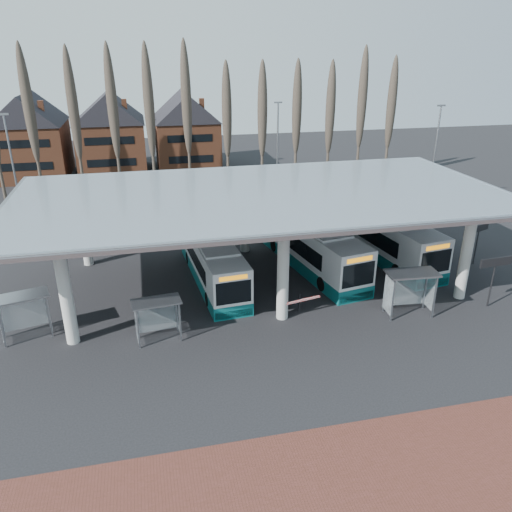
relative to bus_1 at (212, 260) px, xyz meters
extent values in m
plane|color=black|center=(3.30, -8.77, -1.51)|extent=(140.00, 140.00, 0.00)
cylinder|color=beige|center=(-8.70, -6.27, 1.49)|extent=(0.70, 0.70, 6.00)
cylinder|color=beige|center=(-8.70, 4.73, 1.49)|extent=(0.70, 0.70, 6.00)
cylinder|color=beige|center=(3.30, -6.27, 1.49)|extent=(0.70, 0.70, 6.00)
cylinder|color=beige|center=(3.30, 4.73, 1.49)|extent=(0.70, 0.70, 6.00)
cylinder|color=beige|center=(15.30, -6.27, 1.49)|extent=(0.70, 0.70, 6.00)
cylinder|color=beige|center=(15.30, 4.73, 1.49)|extent=(0.70, 0.70, 6.00)
cube|color=gray|center=(3.30, -0.77, 4.74)|extent=(32.00, 16.00, 0.12)
cube|color=silver|center=(3.30, -0.77, 4.81)|extent=(31.50, 15.50, 0.04)
cone|color=#473D33|center=(-14.70, 24.23, 5.74)|extent=(0.36, 0.36, 14.50)
ellipsoid|color=#473D33|center=(-14.70, 24.23, 7.48)|extent=(1.10, 1.10, 11.02)
cone|color=#473D33|center=(-10.70, 24.23, 5.74)|extent=(0.36, 0.36, 14.50)
ellipsoid|color=#473D33|center=(-10.70, 24.23, 7.48)|extent=(1.10, 1.10, 11.02)
cone|color=#473D33|center=(-6.70, 24.23, 5.74)|extent=(0.36, 0.36, 14.50)
ellipsoid|color=#473D33|center=(-6.70, 24.23, 7.48)|extent=(1.10, 1.10, 11.02)
cone|color=#473D33|center=(-2.70, 24.23, 5.74)|extent=(0.36, 0.36, 14.50)
ellipsoid|color=#473D33|center=(-2.70, 24.23, 7.48)|extent=(1.10, 1.10, 11.02)
cone|color=#473D33|center=(1.30, 24.23, 5.74)|extent=(0.36, 0.36, 14.50)
ellipsoid|color=#473D33|center=(1.30, 24.23, 7.48)|extent=(1.10, 1.10, 11.02)
cone|color=#473D33|center=(5.30, 24.23, 5.74)|extent=(0.36, 0.36, 14.50)
ellipsoid|color=#473D33|center=(5.30, 24.23, 7.48)|extent=(1.10, 1.10, 11.02)
cone|color=#473D33|center=(9.30, 24.23, 5.74)|extent=(0.36, 0.36, 14.50)
ellipsoid|color=#473D33|center=(9.30, 24.23, 7.48)|extent=(1.10, 1.10, 11.02)
cone|color=#473D33|center=(13.30, 24.23, 5.74)|extent=(0.36, 0.36, 14.50)
ellipsoid|color=#473D33|center=(13.30, 24.23, 7.48)|extent=(1.10, 1.10, 11.02)
cone|color=#473D33|center=(17.30, 24.23, 5.74)|extent=(0.36, 0.36, 14.50)
ellipsoid|color=#473D33|center=(17.30, 24.23, 7.48)|extent=(1.10, 1.10, 11.02)
cone|color=#473D33|center=(21.30, 24.23, 5.74)|extent=(0.36, 0.36, 14.50)
ellipsoid|color=#473D33|center=(21.30, 24.23, 7.48)|extent=(1.10, 1.10, 11.02)
cone|color=#473D33|center=(25.30, 24.23, 5.74)|extent=(0.36, 0.36, 14.50)
ellipsoid|color=#473D33|center=(25.30, 24.23, 7.48)|extent=(1.10, 1.10, 11.02)
cube|color=brown|center=(-17.20, 35.23, 1.99)|extent=(8.00, 10.00, 7.00)
pyramid|color=black|center=(-17.20, 35.23, 8.99)|extent=(8.30, 10.30, 3.50)
cube|color=brown|center=(-7.70, 35.23, 1.99)|extent=(8.00, 10.00, 7.00)
pyramid|color=black|center=(-7.70, 35.23, 8.99)|extent=(8.30, 10.30, 3.50)
cube|color=brown|center=(1.80, 35.23, 1.99)|extent=(8.00, 10.00, 7.00)
pyramid|color=black|center=(1.80, 35.23, 8.99)|extent=(8.30, 10.30, 3.50)
cylinder|color=slate|center=(-14.70, 13.23, 3.49)|extent=(0.16, 0.16, 10.00)
cube|color=slate|center=(-14.70, 13.23, 8.59)|extent=(0.80, 0.15, 0.15)
cylinder|color=slate|center=(9.30, 17.23, 3.49)|extent=(0.16, 0.16, 10.00)
cube|color=slate|center=(9.30, 17.23, 8.59)|extent=(0.80, 0.15, 0.15)
cylinder|color=slate|center=(23.30, 11.23, 3.49)|extent=(0.16, 0.16, 10.00)
cube|color=slate|center=(23.30, 11.23, 8.59)|extent=(0.80, 0.15, 0.15)
cube|color=silver|center=(0.01, -0.07, 0.22)|extent=(3.32, 11.65, 2.68)
cube|color=#0B5457|center=(0.01, -0.07, -1.08)|extent=(3.34, 11.67, 0.86)
cube|color=silver|center=(0.01, -0.07, 1.61)|extent=(2.72, 7.05, 0.17)
cube|color=black|center=(-0.03, 0.40, 0.31)|extent=(3.11, 8.44, 1.05)
cube|color=black|center=(0.45, -5.78, 0.26)|extent=(2.15, 0.22, 1.44)
cube|color=black|center=(-0.44, 5.64, 0.31)|extent=(2.07, 0.22, 1.15)
cube|color=orange|center=(0.45, -5.78, 1.22)|extent=(1.71, 0.18, 0.29)
cube|color=black|center=(0.45, -5.78, -1.17)|extent=(2.32, 0.26, 0.48)
cylinder|color=black|center=(-0.82, -3.79, -1.05)|extent=(0.34, 0.94, 0.92)
cylinder|color=black|center=(1.39, -3.62, -1.05)|extent=(0.34, 0.94, 0.92)
cylinder|color=black|center=(-1.36, 3.18, -1.05)|extent=(0.34, 0.94, 0.92)
cylinder|color=black|center=(0.85, 3.35, -1.05)|extent=(0.34, 0.94, 0.92)
cube|color=silver|center=(7.39, 0.72, 0.37)|extent=(4.77, 12.76, 2.91)
cube|color=#0B5457|center=(7.39, 0.72, -1.04)|extent=(4.79, 12.78, 0.94)
cube|color=silver|center=(7.39, 0.72, 1.88)|extent=(3.64, 7.79, 0.19)
cube|color=black|center=(7.31, 1.23, 0.47)|extent=(4.20, 9.32, 1.14)
cube|color=black|center=(8.47, -5.42, 0.42)|extent=(2.31, 0.46, 1.56)
cube|color=black|center=(6.32, 6.85, 0.47)|extent=(2.23, 0.45, 1.25)
cube|color=orange|center=(8.47, -5.42, 1.46)|extent=(1.84, 0.37, 0.31)
cube|color=black|center=(8.47, -5.40, -1.14)|extent=(2.50, 0.52, 0.52)
cylinder|color=black|center=(6.89, -3.39, -1.01)|extent=(0.46, 1.03, 1.00)
cylinder|color=black|center=(9.26, -2.97, -1.01)|extent=(0.46, 1.03, 1.00)
cylinder|color=black|center=(5.58, 4.10, -1.01)|extent=(0.46, 1.03, 1.00)
cylinder|color=black|center=(7.95, 4.51, -1.01)|extent=(0.46, 1.03, 1.00)
cube|color=silver|center=(13.44, 1.53, 0.39)|extent=(4.35, 12.88, 2.95)
cube|color=#0B5457|center=(13.44, 1.53, -1.03)|extent=(4.37, 12.91, 0.95)
cube|color=silver|center=(13.44, 1.53, 1.92)|extent=(3.41, 7.84, 0.19)
cube|color=black|center=(13.37, 2.05, 0.49)|extent=(3.92, 9.38, 1.16)
cube|color=black|center=(14.28, -4.71, 0.44)|extent=(2.35, 0.38, 1.58)
cube|color=black|center=(12.60, 7.77, 0.49)|extent=(2.27, 0.37, 1.26)
cube|color=orange|center=(14.28, -4.71, 1.49)|extent=(1.87, 0.30, 0.32)
cube|color=black|center=(14.27, -4.70, -1.14)|extent=(2.54, 0.42, 0.53)
cylinder|color=black|center=(12.76, -2.60, -1.00)|extent=(0.43, 1.04, 1.01)
cylinder|color=black|center=(15.18, -2.27, -1.00)|extent=(0.43, 1.04, 1.01)
cylinder|color=black|center=(11.74, 5.02, -1.00)|extent=(0.43, 1.04, 1.01)
cylinder|color=black|center=(14.15, 5.35, -1.00)|extent=(0.43, 1.04, 1.01)
cube|color=gray|center=(-12.23, -6.01, -0.25)|extent=(0.10, 0.10, 2.51)
cube|color=gray|center=(-9.91, -5.40, -0.25)|extent=(0.10, 0.10, 2.51)
cube|color=gray|center=(-12.51, -4.95, -0.25)|extent=(0.10, 0.10, 2.51)
cube|color=gray|center=(-10.19, -4.33, -0.25)|extent=(0.10, 0.10, 2.51)
cube|color=gray|center=(-11.21, -5.17, 1.05)|extent=(3.07, 2.07, 0.10)
cube|color=silver|center=(-11.36, -4.59, -0.20)|extent=(2.34, 0.65, 2.01)
cube|color=silver|center=(-12.42, -5.49, -0.20)|extent=(0.32, 1.08, 2.01)
cube|color=silver|center=(-10.00, -4.85, -0.20)|extent=(0.32, 1.08, 2.01)
cube|color=gray|center=(-5.11, -7.74, -0.33)|extent=(0.08, 0.08, 2.35)
cube|color=gray|center=(-2.87, -7.51, -0.33)|extent=(0.08, 0.08, 2.35)
cube|color=gray|center=(-5.22, -6.71, -0.33)|extent=(0.08, 0.08, 2.35)
cube|color=gray|center=(-2.98, -6.48, -0.33)|extent=(0.08, 0.08, 2.35)
cube|color=gray|center=(-4.04, -7.11, 0.89)|extent=(2.75, 1.58, 0.09)
cube|color=silver|center=(-4.10, -6.55, -0.29)|extent=(2.25, 0.27, 1.88)
cube|color=silver|center=(-5.21, -7.23, -0.29)|extent=(0.14, 1.03, 1.88)
cube|color=silver|center=(-2.88, -6.99, -0.29)|extent=(0.14, 1.03, 1.88)
cube|color=gray|center=(9.52, -8.09, -0.15)|extent=(0.09, 0.09, 2.72)
cube|color=gray|center=(12.12, -8.29, -0.15)|extent=(0.09, 0.09, 2.72)
cube|color=gray|center=(9.61, -6.90, -0.15)|extent=(0.09, 0.09, 2.72)
cube|color=gray|center=(12.21, -7.10, -0.15)|extent=(0.09, 0.09, 2.72)
cube|color=gray|center=(10.86, -7.60, 1.27)|extent=(3.15, 1.75, 0.11)
cube|color=silver|center=(10.91, -6.95, -0.09)|extent=(2.61, 0.24, 2.17)
cube|color=silver|center=(9.51, -7.49, -0.09)|extent=(0.13, 1.20, 2.17)
cube|color=silver|center=(12.22, -7.70, -0.09)|extent=(0.13, 1.20, 2.17)
cylinder|color=black|center=(16.32, -7.77, 0.11)|extent=(0.10, 0.10, 3.24)
cube|color=black|center=(16.32, -7.77, 1.53)|extent=(2.23, 0.27, 0.56)
cylinder|color=black|center=(19.57, -1.65, 0.00)|extent=(0.09, 0.09, 3.02)
cube|color=black|center=(19.57, -1.65, 1.32)|extent=(1.98, 0.85, 0.52)
cube|color=black|center=(4.56, -5.74, -0.90)|extent=(0.09, 0.09, 1.21)
cube|color=red|center=(4.56, -6.29, -0.46)|extent=(2.39, 0.61, 0.11)
camera|label=1|loc=(-4.11, -31.58, 13.60)|focal=35.00mm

